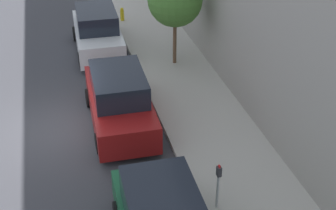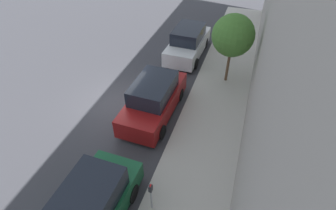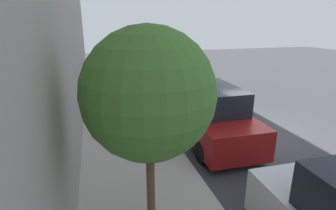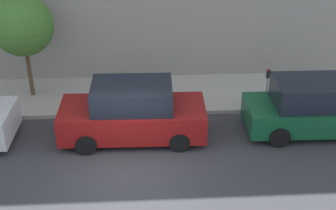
# 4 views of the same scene
# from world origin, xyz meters

# --- Properties ---
(ground_plane) EXTENTS (60.00, 60.00, 0.00)m
(ground_plane) POSITION_xyz_m (0.00, 0.00, 0.00)
(ground_plane) COLOR #38383D
(sidewalk) EXTENTS (3.13, 32.00, 0.15)m
(sidewalk) POSITION_xyz_m (5.07, 0.00, 0.07)
(sidewalk) COLOR #B2ADA3
(sidewalk) RESTS_ON ground_plane
(parked_minivan_nearest) EXTENTS (2.02, 4.93, 1.90)m
(parked_minivan_nearest) POSITION_xyz_m (2.20, -6.44, 0.92)
(parked_minivan_nearest) COLOR #14512D
(parked_minivan_nearest) RESTS_ON ground_plane
(parked_suv_second) EXTENTS (2.08, 4.84, 1.98)m
(parked_suv_second) POSITION_xyz_m (2.15, -0.14, 0.93)
(parked_suv_second) COLOR maroon
(parked_suv_second) RESTS_ON ground_plane
(parking_meter_near) EXTENTS (0.11, 0.15, 1.41)m
(parking_meter_near) POSITION_xyz_m (3.95, -5.10, 1.02)
(parking_meter_near) COLOR #ADADB2
(parking_meter_near) RESTS_ON sidewalk
(street_tree) EXTENTS (2.26, 2.26, 3.96)m
(street_tree) POSITION_xyz_m (5.19, 3.81, 2.97)
(street_tree) COLOR brown
(street_tree) RESTS_ON sidewalk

